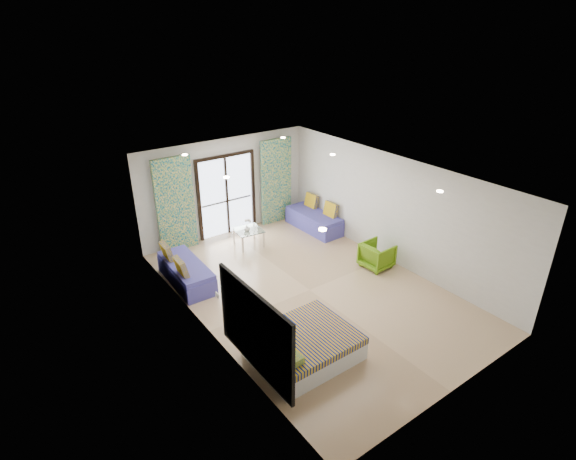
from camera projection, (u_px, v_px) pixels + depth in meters
floor at (310, 290)px, 10.11m from camera, size 5.00×7.50×0.01m
ceiling at (312, 176)px, 8.95m from camera, size 5.00×7.50×0.01m
wall_back at (226, 187)px, 12.28m from camera, size 5.00×0.01×2.70m
wall_front at (465, 325)px, 6.79m from camera, size 5.00×0.01×2.70m
wall_left at (204, 272)px, 8.21m from camera, size 0.01×7.50×2.70m
wall_right at (392, 210)px, 10.85m from camera, size 0.01×7.50×2.70m
balcony_door at (226, 191)px, 12.30m from camera, size 1.76×0.08×2.28m
balcony_rail at (227, 201)px, 12.44m from camera, size 1.52×0.03×0.04m
curtain_left at (175, 205)px, 11.37m from camera, size 1.00×0.10×2.50m
curtain_right at (276, 181)px, 13.01m from camera, size 1.00×0.10×2.50m
downlight_a at (323, 229)px, 6.76m from camera, size 0.12×0.12×0.02m
downlight_b at (440, 191)px, 8.24m from camera, size 0.12×0.12×0.02m
downlight_c at (226, 177)px, 8.96m from camera, size 0.12×0.12×0.02m
downlight_d at (333, 155)px, 10.44m from camera, size 0.12×0.12×0.02m
downlight_e at (185, 155)px, 10.42m from camera, size 0.12×0.12×0.02m
downlight_f at (283, 138)px, 11.90m from camera, size 0.12×0.12×0.02m
headboard at (255, 331)px, 7.14m from camera, size 0.06×2.10×1.50m
switch_plate at (217, 295)px, 8.05m from camera, size 0.02×0.10×0.10m
bed at (303, 346)px, 8.01m from camera, size 1.78×1.45×0.61m
daybed_left at (185, 272)px, 10.28m from camera, size 0.75×1.84×0.90m
daybed_right at (314, 220)px, 12.92m from camera, size 0.74×1.83×0.90m
coffee_table at (248, 231)px, 11.93m from camera, size 0.77×0.77×0.80m
vase at (247, 228)px, 11.79m from camera, size 0.19×0.20×0.17m
armchair at (377, 254)px, 10.91m from camera, size 0.66×0.70×0.70m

